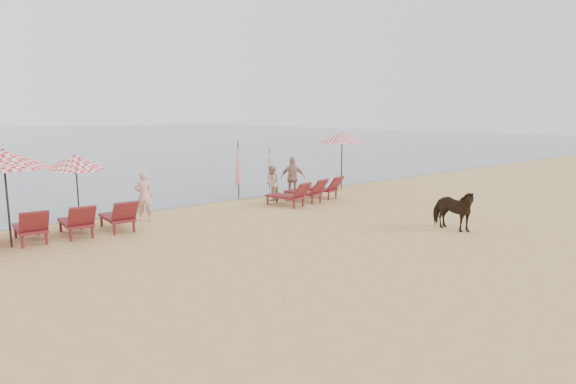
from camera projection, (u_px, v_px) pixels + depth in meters
name	position (u px, v px, depth m)	size (l,w,h in m)	color
ground	(416.00, 261.00, 11.92)	(120.00, 120.00, 0.00)	tan
lounger_cluster_left	(55.00, 224.00, 13.81)	(4.48, 2.10, 0.70)	maroon
lounger_cluster_right	(308.00, 191.00, 19.77)	(3.39, 2.42, 0.68)	maroon
umbrella_open_left_a	(3.00, 159.00, 12.73)	(2.36, 2.36, 2.69)	black
umbrella_open_left_b	(76.00, 161.00, 16.09)	(1.83, 1.87, 2.34)	black
umbrella_open_right	(342.00, 137.00, 23.03)	(2.27, 2.27, 2.77)	black
umbrella_closed_left	(238.00, 163.00, 20.61)	(0.30, 0.30, 2.47)	black
umbrella_closed_right	(270.00, 164.00, 22.98)	(0.24, 0.24, 1.98)	black
cow	(452.00, 210.00, 14.95)	(0.70, 1.54, 1.30)	black
beachgoer_left	(144.00, 196.00, 16.26)	(0.62, 0.41, 1.71)	tan
beachgoer_right_a	(272.00, 183.00, 20.21)	(0.71, 0.56, 1.47)	tan
beachgoer_right_b	(293.00, 178.00, 20.66)	(1.04, 0.43, 1.78)	tan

